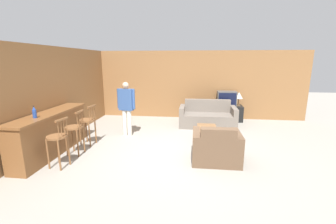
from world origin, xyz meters
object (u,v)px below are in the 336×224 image
object	(u,v)px
coffee_table	(207,130)
tv_unit	(226,113)
armchair_near	(216,148)
person_by_window	(126,106)
table_lamp	(239,96)
bar_chair_mid	(75,131)
bar_chair_far	(88,123)
tv	(227,98)
bottle	(34,112)
bar_chair_near	(58,141)
book_on_table	(210,128)
couch_far	(207,117)

from	to	relation	value
coffee_table	tv_unit	distance (m)	2.49
armchair_near	person_by_window	xyz separation A→B (m)	(-2.51, 1.52, 0.60)
tv_unit	table_lamp	xyz separation A→B (m)	(0.44, 0.00, 0.66)
bar_chair_mid	armchair_near	size ratio (longest dim) A/B	1.03
bar_chair_far	tv_unit	size ratio (longest dim) A/B	0.90
bar_chair_mid	bar_chair_far	world-z (taller)	same
table_lamp	person_by_window	size ratio (longest dim) A/B	0.31
coffee_table	table_lamp	xyz separation A→B (m)	(1.26, 2.35, 0.64)
armchair_near	coffee_table	world-z (taller)	armchair_near
bar_chair_mid	person_by_window	xyz separation A→B (m)	(0.82, 1.50, 0.32)
bar_chair_far	person_by_window	world-z (taller)	person_by_window
bar_chair_mid	tv_unit	distance (m)	5.43
tv	bottle	distance (m)	6.20
table_lamp	person_by_window	xyz separation A→B (m)	(-3.63, -2.14, -0.04)
table_lamp	bar_chair_near	bearing A→B (deg)	-135.84
bottle	bar_chair_mid	bearing A→B (deg)	43.84
bar_chair_near	tv	size ratio (longest dim) A/B	1.55
book_on_table	bar_chair_far	bearing A→B (deg)	-169.29
bar_chair_mid	bottle	xyz separation A→B (m)	(-0.56, -0.54, 0.56)
coffee_table	bar_chair_near	bearing A→B (deg)	-148.25
book_on_table	armchair_near	bearing A→B (deg)	-87.55
coffee_table	person_by_window	size ratio (longest dim) A/B	0.67
tv_unit	book_on_table	size ratio (longest dim) A/B	5.20
tv	book_on_table	bearing A→B (deg)	-107.43
armchair_near	person_by_window	distance (m)	2.99
bar_chair_far	tv_unit	xyz separation A→B (m)	(4.01, 2.98, -0.30)
bar_chair_mid	bottle	world-z (taller)	bottle
tv_unit	tv	world-z (taller)	tv
bar_chair_mid	armchair_near	xyz separation A→B (m)	(3.33, -0.02, -0.28)
person_by_window	couch_far	bearing A→B (deg)	28.36
tv_unit	person_by_window	bearing A→B (deg)	-146.11
bar_chair_far	tv	xyz separation A→B (m)	(4.01, 2.98, 0.26)
armchair_near	person_by_window	bearing A→B (deg)	148.75
bar_chair_near	bar_chair_far	distance (m)	1.35
bar_chair_near	tv	xyz separation A→B (m)	(4.01, 4.32, 0.26)
coffee_table	tv	distance (m)	2.54
bottle	book_on_table	world-z (taller)	bottle
armchair_near	book_on_table	distance (m)	1.31
bottle	person_by_window	xyz separation A→B (m)	(1.38, 2.04, -0.23)
tv	person_by_window	world-z (taller)	person_by_window
tv	table_lamp	size ratio (longest dim) A/B	1.38
bar_chair_far	book_on_table	xyz separation A→B (m)	(3.27, 0.62, -0.21)
couch_far	bar_chair_far	bearing A→B (deg)	-146.60
tv	bottle	bearing A→B (deg)	-137.61
bar_chair_mid	bar_chair_near	bearing A→B (deg)	-90.02
tv_unit	bottle	bearing A→B (deg)	-137.59
bar_chair_near	bar_chair_mid	bearing A→B (deg)	89.98
bar_chair_far	table_lamp	size ratio (longest dim) A/B	2.14
couch_far	coffee_table	world-z (taller)	couch_far
tv	table_lamp	bearing A→B (deg)	0.41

